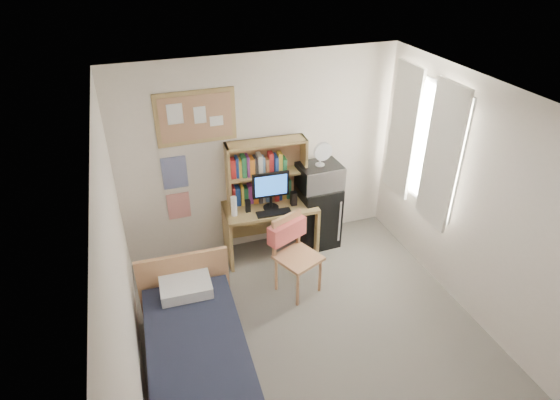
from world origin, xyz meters
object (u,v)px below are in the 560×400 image
object	(u,v)px
bulletin_board	(196,117)
speaker_left	(248,206)
speaker_right	(294,198)
desk_fan	(320,155)
desk	(270,229)
desk_chair	(298,257)
microwave	(319,176)
monitor	(271,191)
bed	(199,364)
mini_fridge	(317,214)

from	to	relation	value
bulletin_board	speaker_left	world-z (taller)	bulletin_board
speaker_right	desk_fan	xyz separation A→B (m)	(0.39, 0.09, 0.52)
desk	speaker_right	bearing A→B (deg)	-11.31
desk_fan	bulletin_board	bearing A→B (deg)	167.45
desk_chair	microwave	world-z (taller)	microwave
monitor	bed	bearing A→B (deg)	-123.40
bed	desk_fan	size ratio (longest dim) A/B	6.33
desk	monitor	distance (m)	0.62
bulletin_board	mini_fridge	size ratio (longest dim) A/B	1.06
bed	microwave	xyz separation A→B (m)	(1.97, 1.79, 0.78)
bulletin_board	monitor	size ratio (longest dim) A/B	1.90
monitor	speaker_right	bearing A→B (deg)	0.00
bulletin_board	monitor	xyz separation A→B (m)	(0.79, -0.36, -0.93)
mini_fridge	microwave	xyz separation A→B (m)	(0.00, -0.02, 0.60)
mini_fridge	monitor	world-z (taller)	monitor
desk_chair	speaker_left	bearing A→B (deg)	92.32
bed	speaker_left	xyz separation A→B (m)	(0.99, 1.74, 0.56)
mini_fridge	monitor	bearing A→B (deg)	-173.77
mini_fridge	bulletin_board	bearing A→B (deg)	168.19
speaker_right	microwave	size ratio (longest dim) A/B	0.34
mini_fridge	bed	world-z (taller)	mini_fridge
monitor	speaker_right	distance (m)	0.34
bed	monitor	distance (m)	2.27
speaker_left	desk	bearing A→B (deg)	11.31
bed	speaker_right	xyz separation A→B (m)	(1.59, 1.70, 0.57)
desk_chair	speaker_right	distance (m)	0.86
monitor	microwave	world-z (taller)	monitor
speaker_left	desk_fan	world-z (taller)	desk_fan
monitor	mini_fridge	bearing A→B (deg)	11.29
desk_chair	bed	bearing A→B (deg)	-168.54
bulletin_board	desk	world-z (taller)	bulletin_board
mini_fridge	speaker_right	distance (m)	0.56
desk_chair	speaker_right	world-z (taller)	desk_chair
desk_fan	speaker_right	bearing A→B (deg)	-168.17
monitor	speaker_left	distance (m)	0.34
desk	mini_fridge	distance (m)	0.69
desk_chair	monitor	distance (m)	0.92
speaker_left	microwave	size ratio (longest dim) A/B	0.29
monitor	microwave	bearing A→B (deg)	9.64
desk_chair	speaker_left	world-z (taller)	desk_chair
desk	monitor	xyz separation A→B (m)	(-0.00, -0.06, 0.62)
bed	speaker_left	world-z (taller)	speaker_left
desk	desk_fan	distance (m)	1.19
microwave	bed	bearing A→B (deg)	-139.36
desk	speaker_left	bearing A→B (deg)	-168.69
bulletin_board	microwave	xyz separation A→B (m)	(1.47, -0.28, -0.88)
desk	speaker_right	xyz separation A→B (m)	(0.30, -0.08, 0.46)
desk_chair	bed	distance (m)	1.68
bed	speaker_right	size ratio (longest dim) A/B	10.23
monitor	microwave	distance (m)	0.69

